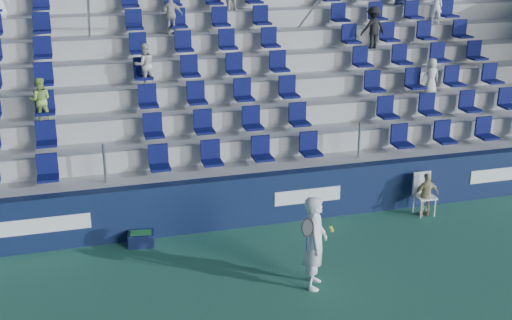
{
  "coord_description": "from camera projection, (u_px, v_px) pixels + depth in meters",
  "views": [
    {
      "loc": [
        -3.31,
        -9.88,
        6.46
      ],
      "look_at": [
        0.2,
        2.8,
        1.7
      ],
      "focal_mm": 45.0,
      "sensor_mm": 36.0,
      "label": 1
    }
  ],
  "objects": [
    {
      "name": "ground",
      "position": [
        286.0,
        295.0,
        11.99
      ],
      "size": [
        70.0,
        70.0,
        0.0
      ],
      "primitive_type": "plane",
      "color": "#2C664D",
      "rests_on": "ground"
    },
    {
      "name": "sponsor_wall",
      "position": [
        244.0,
        201.0,
        14.64
      ],
      "size": [
        24.0,
        0.32,
        1.2
      ],
      "color": "#101C3C",
      "rests_on": "ground"
    },
    {
      "name": "grandstand",
      "position": [
        200.0,
        86.0,
        18.73
      ],
      "size": [
        24.0,
        8.17,
        6.63
      ],
      "color": "#AAA9A4",
      "rests_on": "ground"
    },
    {
      "name": "tennis_player",
      "position": [
        315.0,
        242.0,
        12.0
      ],
      "size": [
        0.74,
        0.8,
        1.85
      ],
      "color": "white",
      "rests_on": "ground"
    },
    {
      "name": "line_judge_chair",
      "position": [
        423.0,
        190.0,
        15.27
      ],
      "size": [
        0.45,
        0.46,
        1.02
      ],
      "color": "white",
      "rests_on": "ground"
    },
    {
      "name": "line_judge",
      "position": [
        426.0,
        195.0,
        15.15
      ],
      "size": [
        0.64,
        0.29,
        1.08
      ],
      "primitive_type": "imported",
      "rotation": [
        0.0,
        0.0,
        3.09
      ],
      "color": "tan",
      "rests_on": "ground"
    },
    {
      "name": "ball_bin",
      "position": [
        141.0,
        238.0,
        13.82
      ],
      "size": [
        0.59,
        0.43,
        0.31
      ],
      "color": "#10193C",
      "rests_on": "ground"
    }
  ]
}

